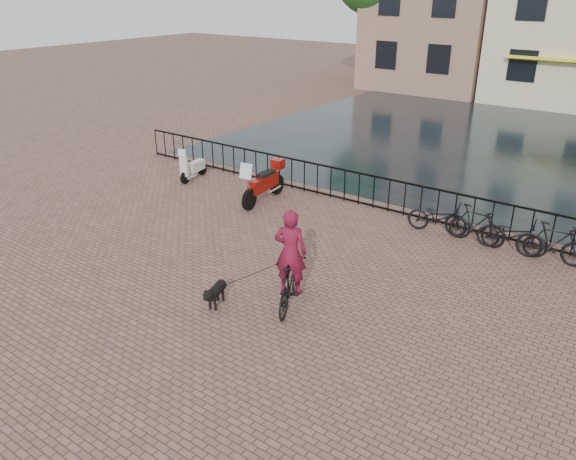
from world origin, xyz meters
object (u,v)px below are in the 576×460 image
Objects in this scene: cyclist at (290,265)px; motorcycle at (263,179)px; scooter at (193,162)px; dog at (216,293)px.

motorcycle is at bearing -68.27° from cyclist.
motorcycle is 1.54× the size of scooter.
dog is 0.41× the size of motorcycle.
dog is at bearing 12.78° from cyclist.
scooter is at bearing 120.91° from dog.
motorcycle reaches higher than dog.
motorcycle is at bearing 101.98° from dog.
dog is 6.14m from motorcycle.
cyclist reaches higher than motorcycle.
cyclist is 1.69m from dog.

